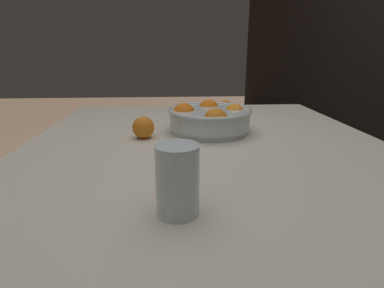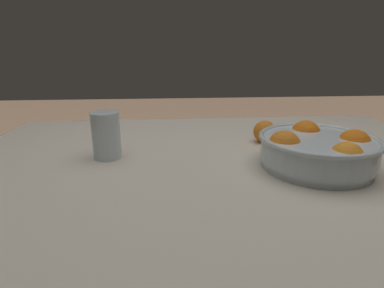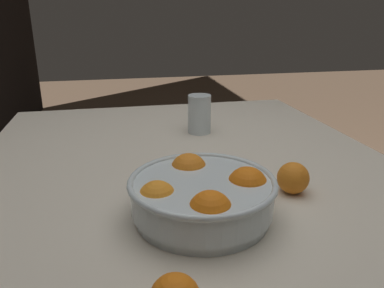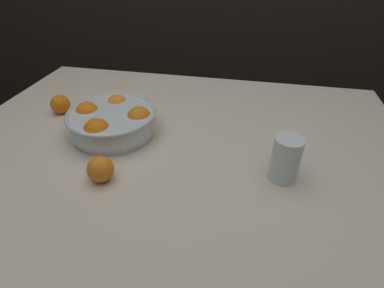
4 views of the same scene
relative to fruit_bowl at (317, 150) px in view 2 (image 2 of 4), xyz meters
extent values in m
cube|color=beige|center=(0.21, -0.02, -0.06)|extent=(1.46, 1.12, 0.03)
cylinder|color=#936B47|center=(-0.45, -0.52, -0.45)|extent=(0.05, 0.05, 0.74)
cylinder|color=#936B47|center=(0.88, -0.52, -0.45)|extent=(0.05, 0.05, 0.74)
cylinder|color=silver|center=(0.00, 0.00, -0.04)|extent=(0.26, 0.26, 0.02)
cylinder|color=silver|center=(0.00, 0.00, 0.00)|extent=(0.27, 0.27, 0.06)
torus|color=silver|center=(0.00, 0.00, 0.03)|extent=(0.29, 0.29, 0.01)
sphere|color=orange|center=(0.09, 0.01, 0.01)|extent=(0.08, 0.08, 0.08)
sphere|color=orange|center=(-0.02, 0.09, 0.01)|extent=(0.07, 0.07, 0.07)
sphere|color=orange|center=(-0.09, 0.01, 0.01)|extent=(0.08, 0.08, 0.08)
sphere|color=orange|center=(-0.01, -0.09, 0.01)|extent=(0.08, 0.08, 0.08)
cylinder|color=#F4A314|center=(0.53, -0.12, 0.01)|extent=(0.07, 0.07, 0.11)
cylinder|color=silver|center=(0.53, -0.12, 0.02)|extent=(0.08, 0.08, 0.13)
sphere|color=orange|center=(0.06, -0.22, -0.01)|extent=(0.07, 0.07, 0.07)
camera|label=1|loc=(1.00, -0.12, 0.23)|focal=28.00mm
camera|label=2|loc=(0.37, 0.67, 0.24)|focal=28.00mm
camera|label=3|loc=(-0.63, 0.15, 0.33)|focal=35.00mm
camera|label=4|loc=(0.42, -0.77, 0.49)|focal=28.00mm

